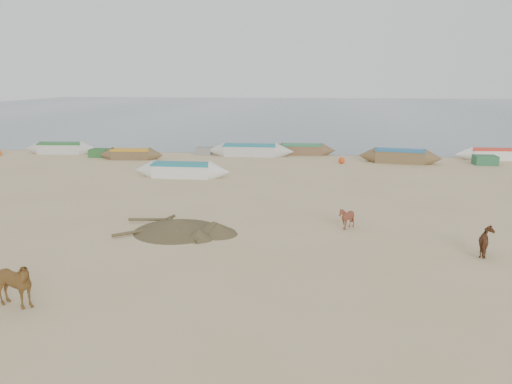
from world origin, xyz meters
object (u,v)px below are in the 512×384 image
at_px(calf_right, 488,242).
at_px(near_canoe, 182,170).
at_px(cow_adult, 10,285).
at_px(calf_front, 347,218).

height_order(calf_right, near_canoe, calf_right).
bearing_deg(cow_adult, near_canoe, 12.13).
xyz_separation_m(cow_adult, calf_right, (13.66, 5.50, -0.16)).
bearing_deg(calf_front, cow_adult, -60.79).
relative_size(calf_front, near_canoe, 0.15).
relative_size(cow_adult, calf_front, 1.66).
distance_m(cow_adult, calf_right, 14.73).
distance_m(cow_adult, calf_front, 12.19).
height_order(cow_adult, calf_front, cow_adult).
xyz_separation_m(calf_front, near_canoe, (-9.28, 9.78, -0.02)).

